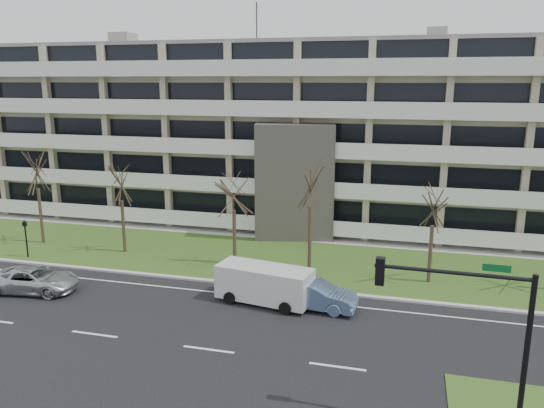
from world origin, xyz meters
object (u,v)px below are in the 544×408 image
(white_van, at_px, (266,281))
(pedestrian_signal, at_px, (26,234))
(silver_pickup, at_px, (34,280))
(traffic_signal, at_px, (473,323))
(blue_sedan, at_px, (313,294))

(white_van, height_order, pedestrian_signal, pedestrian_signal)
(silver_pickup, xyz_separation_m, traffic_signal, (23.51, -6.84, 3.31))
(blue_sedan, relative_size, white_van, 0.86)
(traffic_signal, bearing_deg, blue_sedan, 131.09)
(white_van, bearing_deg, silver_pickup, -162.44)
(silver_pickup, distance_m, pedestrian_signal, 6.92)
(traffic_signal, bearing_deg, white_van, 140.00)
(silver_pickup, bearing_deg, blue_sedan, -90.84)
(silver_pickup, xyz_separation_m, white_van, (13.67, 1.92, 0.52))
(silver_pickup, height_order, blue_sedan, blue_sedan)
(silver_pickup, height_order, traffic_signal, traffic_signal)
(blue_sedan, relative_size, traffic_signal, 0.77)
(blue_sedan, distance_m, white_van, 2.73)
(silver_pickup, distance_m, white_van, 13.82)
(white_van, height_order, traffic_signal, traffic_signal)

